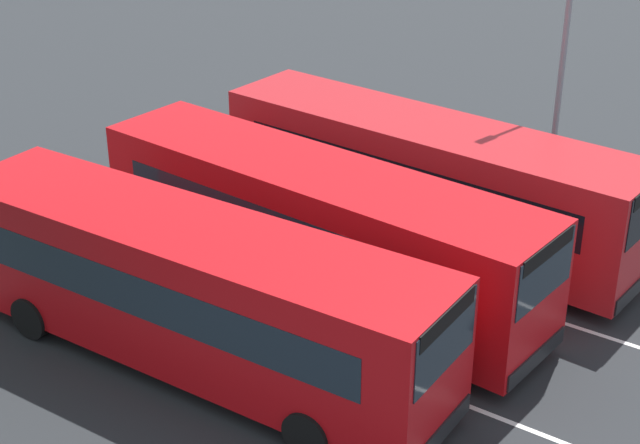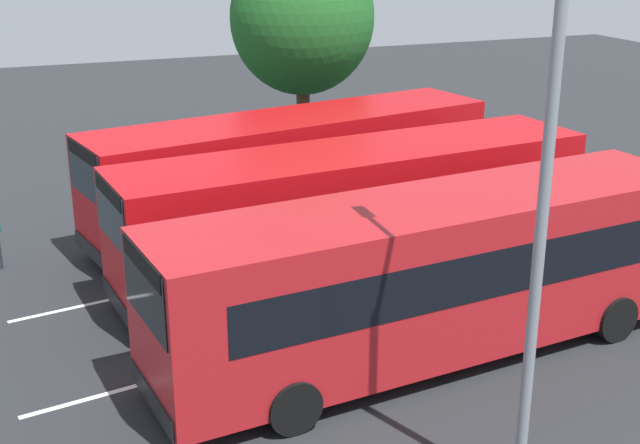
% 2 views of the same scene
% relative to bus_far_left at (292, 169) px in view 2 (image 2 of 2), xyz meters
% --- Properties ---
extents(ground_plane, '(69.14, 69.14, 0.00)m').
position_rel_bus_far_left_xyz_m(ground_plane, '(0.36, 3.83, -1.69)').
color(ground_plane, '#232628').
extents(bus_far_left, '(11.16, 4.46, 3.08)m').
position_rel_bus_far_left_xyz_m(bus_far_left, '(0.00, 0.00, 0.00)').
color(bus_far_left, '#B70C11').
rests_on(bus_far_left, ground).
extents(bus_center_left, '(11.09, 3.46, 3.08)m').
position_rel_bus_far_left_xyz_m(bus_center_left, '(-0.18, 3.66, 0.00)').
color(bus_center_left, '#B70C11').
rests_on(bus_center_left, ground).
extents(bus_center_right, '(11.10, 3.54, 3.08)m').
position_rel_bus_far_left_xyz_m(bus_center_right, '(-0.11, 7.45, 0.00)').
color(bus_center_right, '#AD191E').
rests_on(bus_center_right, ground).
extents(street_lamp, '(0.30, 2.45, 7.44)m').
position_rel_bus_far_left_xyz_m(street_lamp, '(0.75, 11.40, 2.60)').
color(street_lamp, gray).
rests_on(street_lamp, ground).
extents(depot_tree, '(4.66, 4.19, 7.29)m').
position_rel_bus_far_left_xyz_m(depot_tree, '(-2.53, -5.95, 3.13)').
color(depot_tree, '#4C3823').
rests_on(depot_tree, ground).
extents(lane_stripe_outer_left, '(13.94, 2.42, 0.01)m').
position_rel_bus_far_left_xyz_m(lane_stripe_outer_left, '(0.36, 1.91, -1.69)').
color(lane_stripe_outer_left, silver).
rests_on(lane_stripe_outer_left, ground).
extents(lane_stripe_inner_left, '(13.94, 2.42, 0.01)m').
position_rel_bus_far_left_xyz_m(lane_stripe_inner_left, '(0.36, 5.76, -1.69)').
color(lane_stripe_inner_left, silver).
rests_on(lane_stripe_inner_left, ground).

